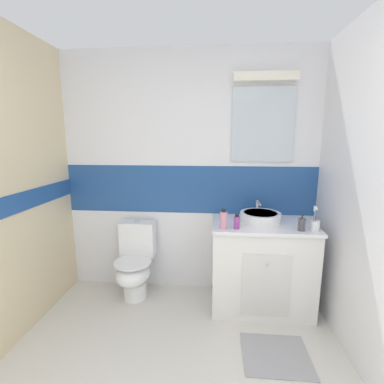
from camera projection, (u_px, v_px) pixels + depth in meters
name	position (u px, v px, depth m)	size (l,w,h in m)	color
ground_plane	(172.00, 379.00, 1.90)	(3.20, 3.48, 0.04)	beige
wall_back_tiled	(190.00, 174.00, 2.88)	(3.20, 0.20, 2.50)	white
vanity_cabinet	(261.00, 265.00, 2.65)	(0.95, 0.60, 0.85)	silver
sink_basin	(260.00, 217.00, 2.58)	(0.38, 0.42, 0.17)	white
toilet	(135.00, 263.00, 2.81)	(0.37, 0.50, 0.78)	white
toothbrush_cup	(315.00, 225.00, 2.33)	(0.08, 0.08, 0.22)	white
soap_dispenser	(302.00, 224.00, 2.33)	(0.06, 0.06, 0.15)	#4C4C51
mouthwash_bottle	(224.00, 220.00, 2.38)	(0.06, 0.06, 0.17)	pink
lotion_bottle_short	(237.00, 222.00, 2.38)	(0.05, 0.05, 0.13)	#993F99
bath_mat	(276.00, 355.00, 2.08)	(0.50, 0.44, 0.01)	#99999E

